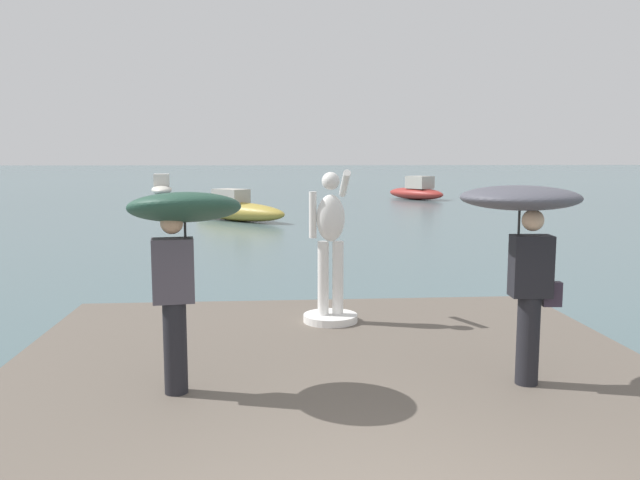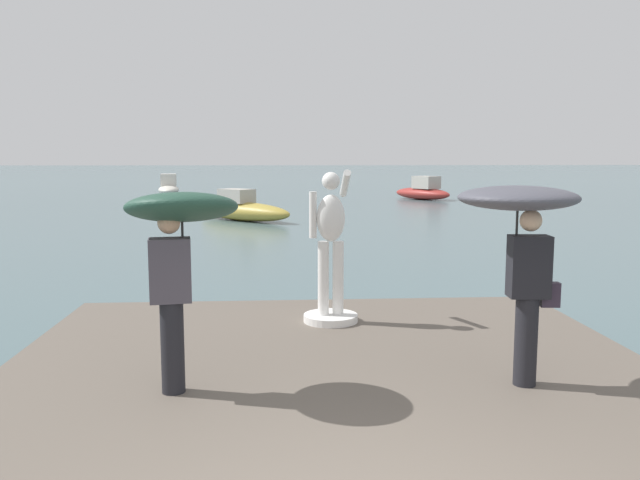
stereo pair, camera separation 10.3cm
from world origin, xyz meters
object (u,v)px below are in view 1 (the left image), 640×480
object	(u,v)px
statue_white_figure	(330,258)
onlooker_right	(523,223)
boat_mid	(237,209)
boat_near	(162,187)
onlooker_left	(182,231)
boat_far	(416,191)

from	to	relation	value
statue_white_figure	onlooker_right	world-z (taller)	statue_white_figure
onlooker_right	boat_mid	bearing A→B (deg)	100.16
statue_white_figure	boat_mid	distance (m)	18.74
boat_near	onlooker_left	bearing A→B (deg)	-80.49
onlooker_left	onlooker_right	world-z (taller)	onlooker_left
onlooker_left	boat_far	size ratio (longest dim) A/B	0.42
statue_white_figure	onlooker_right	bearing A→B (deg)	-57.68
onlooker_left	boat_near	distance (m)	42.52
onlooker_left	boat_near	world-z (taller)	onlooker_left
onlooker_right	boat_far	distance (m)	35.04
boat_near	boat_far	bearing A→B (deg)	-23.89
boat_near	boat_mid	world-z (taller)	boat_near
onlooker_right	boat_far	xyz separation A→B (m)	(6.95, 34.32, -1.47)
onlooker_right	boat_far	bearing A→B (deg)	78.56
boat_near	statue_white_figure	bearing A→B (deg)	-77.61
statue_white_figure	boat_near	size ratio (longest dim) A/B	0.42
onlooker_left	boat_far	world-z (taller)	onlooker_left
statue_white_figure	boat_mid	bearing A→B (deg)	96.67
statue_white_figure	boat_far	distance (m)	32.91
onlooker_left	boat_far	bearing A→B (deg)	73.44
onlooker_left	boat_far	xyz separation A→B (m)	(10.20, 34.28, -1.41)
boat_far	boat_mid	bearing A→B (deg)	-129.20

